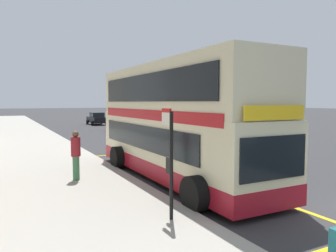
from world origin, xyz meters
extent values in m
plane|color=#333335|center=(0.00, 32.00, 0.00)|extent=(260.00, 260.00, 0.00)
cube|color=#A39E93|center=(-7.00, 32.00, 0.07)|extent=(6.00, 76.00, 0.14)
cube|color=beige|center=(-2.45, 6.87, 1.35)|extent=(2.45, 10.22, 2.30)
cube|color=beige|center=(-2.45, 6.87, 3.45)|extent=(2.43, 10.02, 1.90)
cube|color=maroon|center=(-2.45, 6.87, 0.50)|extent=(2.47, 10.24, 0.60)
cube|color=#B2191E|center=(-2.45, 6.87, 2.52)|extent=(2.48, 9.41, 0.36)
cube|color=black|center=(-3.70, 7.27, 1.65)|extent=(0.04, 8.18, 0.90)
cube|color=black|center=(-3.70, 6.87, 3.50)|extent=(0.04, 9.00, 1.00)
cube|color=black|center=(-2.45, 1.74, 1.60)|extent=(2.16, 0.04, 1.10)
cube|color=yellow|center=(-2.45, 1.74, 2.72)|extent=(1.96, 0.04, 0.36)
cylinder|color=black|center=(-3.77, 3.19, 0.50)|extent=(0.56, 1.00, 1.00)
cylinder|color=black|center=(-1.13, 3.19, 0.50)|extent=(0.56, 1.00, 1.00)
cylinder|color=black|center=(-3.77, 9.68, 0.50)|extent=(0.56, 1.00, 1.00)
cylinder|color=black|center=(-1.13, 9.68, 0.50)|extent=(0.56, 1.00, 1.00)
cube|color=gold|center=(-3.92, 6.72, 0.01)|extent=(0.16, 13.52, 0.01)
cube|color=gold|center=(-1.15, 6.72, 0.01)|extent=(0.16, 13.52, 0.01)
cube|color=gold|center=(-2.53, 0.04, 0.01)|extent=(2.93, 0.16, 0.01)
cube|color=gold|center=(-2.53, 13.40, 0.01)|extent=(2.93, 0.16, 0.01)
cylinder|color=black|center=(-4.83, 2.68, 1.45)|extent=(0.09, 0.09, 2.62)
cube|color=silver|center=(-4.83, 2.94, 2.58)|extent=(0.05, 0.42, 0.30)
cube|color=red|center=(-4.83, 2.94, 2.78)|extent=(0.05, 0.42, 0.10)
cube|color=black|center=(-4.83, 2.78, 1.44)|extent=(0.06, 0.28, 0.40)
cube|color=black|center=(2.80, 37.98, 0.66)|extent=(1.76, 4.20, 0.72)
cube|color=black|center=(2.80, 37.88, 1.32)|extent=(1.52, 1.90, 0.60)
cylinder|color=black|center=(1.86, 39.28, 0.30)|extent=(0.22, 0.60, 0.60)
cylinder|color=black|center=(3.73, 39.28, 0.30)|extent=(0.22, 0.60, 0.60)
cylinder|color=black|center=(1.86, 36.68, 0.30)|extent=(0.22, 0.60, 0.60)
cylinder|color=black|center=(3.73, 36.68, 0.30)|extent=(0.22, 0.60, 0.60)
cube|color=#196066|center=(2.92, 28.06, 0.66)|extent=(1.76, 4.20, 0.72)
cube|color=black|center=(2.92, 27.96, 1.32)|extent=(1.52, 1.90, 0.60)
cylinder|color=black|center=(1.99, 29.36, 0.30)|extent=(0.22, 0.60, 0.60)
cylinder|color=black|center=(3.86, 29.36, 0.30)|extent=(0.22, 0.60, 0.60)
cylinder|color=black|center=(1.99, 26.75, 0.30)|extent=(0.22, 0.60, 0.60)
cylinder|color=black|center=(3.86, 26.75, 0.30)|extent=(0.22, 0.60, 0.60)
cylinder|color=#3F724C|center=(-6.06, 7.78, 0.58)|extent=(0.24, 0.24, 0.88)
cylinder|color=maroon|center=(-6.06, 7.78, 1.37)|extent=(0.34, 0.34, 0.70)
sphere|color=brown|center=(-6.06, 7.78, 1.83)|extent=(0.23, 0.23, 0.23)
camera|label=1|loc=(-8.43, -4.09, 2.98)|focal=34.61mm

